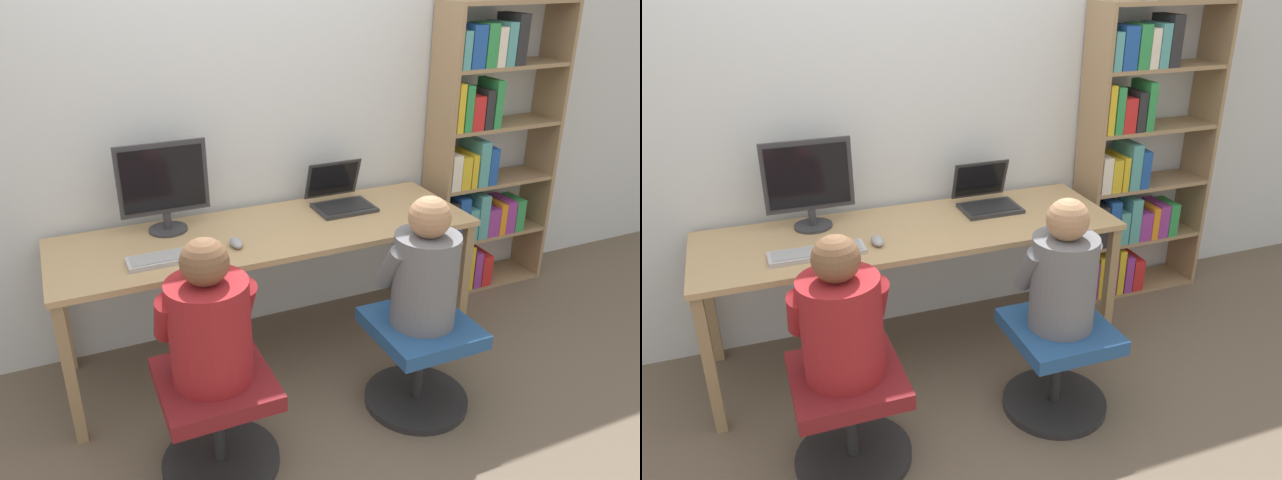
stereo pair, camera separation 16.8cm
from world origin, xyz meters
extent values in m
plane|color=brown|center=(0.00, 0.00, 0.00)|extent=(14.00, 14.00, 0.00)
cube|color=silver|center=(0.00, 0.75, 1.30)|extent=(10.00, 0.05, 2.60)
cube|color=tan|center=(0.00, 0.34, 0.73)|extent=(2.14, 0.69, 0.03)
cube|color=#9C7D56|center=(-1.03, 0.04, 0.36)|extent=(0.05, 0.05, 0.72)
cube|color=#9C7D56|center=(1.03, 0.04, 0.36)|extent=(0.05, 0.05, 0.72)
cube|color=#9C7D56|center=(-1.03, 0.65, 0.36)|extent=(0.05, 0.05, 0.72)
cube|color=#9C7D56|center=(1.03, 0.65, 0.36)|extent=(0.05, 0.05, 0.72)
cylinder|color=#333338|center=(-0.47, 0.54, 0.75)|extent=(0.19, 0.19, 0.01)
cylinder|color=#333338|center=(-0.47, 0.54, 0.80)|extent=(0.04, 0.04, 0.08)
cube|color=#333338|center=(-0.47, 0.54, 1.03)|extent=(0.44, 0.02, 0.36)
cube|color=black|center=(-0.47, 0.53, 1.03)|extent=(0.40, 0.01, 0.31)
cube|color=#2D2D30|center=(0.48, 0.44, 0.76)|extent=(0.32, 0.23, 0.02)
cube|color=black|center=(0.48, 0.44, 0.77)|extent=(0.28, 0.18, 0.00)
cube|color=#2D2D30|center=(0.48, 0.59, 0.88)|extent=(0.32, 0.08, 0.22)
cube|color=black|center=(0.48, 0.58, 0.87)|extent=(0.28, 0.07, 0.19)
cube|color=#B2B2B7|center=(-0.50, 0.19, 0.76)|extent=(0.44, 0.14, 0.02)
cube|color=#97979C|center=(-0.50, 0.19, 0.77)|extent=(0.41, 0.11, 0.00)
ellipsoid|color=#99999E|center=(-0.21, 0.21, 0.77)|extent=(0.06, 0.11, 0.04)
cylinder|color=#262628|center=(-0.49, -0.36, 0.02)|extent=(0.51, 0.51, 0.04)
cylinder|color=#262628|center=(-0.49, -0.36, 0.22)|extent=(0.05, 0.05, 0.36)
cube|color=maroon|center=(-0.49, -0.36, 0.43)|extent=(0.45, 0.48, 0.07)
cylinder|color=#262628|center=(0.51, -0.35, 0.02)|extent=(0.51, 0.51, 0.04)
cylinder|color=#262628|center=(0.51, -0.35, 0.22)|extent=(0.05, 0.05, 0.36)
cube|color=#234C84|center=(0.51, -0.35, 0.43)|extent=(0.45, 0.48, 0.07)
cylinder|color=maroon|center=(-0.49, -0.36, 0.68)|extent=(0.32, 0.32, 0.43)
sphere|color=brown|center=(-0.49, -0.36, 0.98)|extent=(0.19, 0.19, 0.19)
cylinder|color=maroon|center=(-0.65, -0.30, 0.74)|extent=(0.09, 0.20, 0.25)
cylinder|color=maroon|center=(-0.34, -0.30, 0.74)|extent=(0.09, 0.20, 0.25)
cylinder|color=slate|center=(0.51, -0.35, 0.68)|extent=(0.30, 0.30, 0.44)
sphere|color=#A87A56|center=(0.51, -0.35, 0.99)|extent=(0.19, 0.19, 0.19)
cylinder|color=slate|center=(0.36, -0.28, 0.75)|extent=(0.08, 0.20, 0.25)
cylinder|color=slate|center=(0.65, -0.28, 0.75)|extent=(0.08, 0.20, 0.25)
cube|color=#997A56|center=(1.17, 0.58, 0.90)|extent=(0.02, 0.28, 1.80)
cube|color=#997A56|center=(1.98, 0.58, 0.90)|extent=(0.02, 0.28, 1.80)
cube|color=#997A56|center=(1.58, 0.58, 0.01)|extent=(0.78, 0.27, 0.02)
cube|color=#997A56|center=(1.58, 0.58, 0.37)|extent=(0.78, 0.27, 0.02)
cube|color=#997A56|center=(1.58, 0.58, 0.72)|extent=(0.78, 0.27, 0.02)
cube|color=#997A56|center=(1.58, 0.58, 1.08)|extent=(0.78, 0.27, 0.02)
cube|color=#997A56|center=(1.58, 0.58, 1.43)|extent=(0.78, 0.27, 0.02)
cube|color=#997A56|center=(1.58, 0.58, 1.79)|extent=(0.78, 0.27, 0.02)
cube|color=#8C338C|center=(1.22, 0.55, 0.15)|extent=(0.04, 0.21, 0.26)
cube|color=gold|center=(1.28, 0.53, 0.16)|extent=(0.08, 0.18, 0.28)
cube|color=#8C338C|center=(1.35, 0.53, 0.14)|extent=(0.05, 0.18, 0.24)
cube|color=gold|center=(1.41, 0.55, 0.18)|extent=(0.05, 0.22, 0.30)
cube|color=#8C338C|center=(1.47, 0.53, 0.15)|extent=(0.06, 0.18, 0.25)
cube|color=red|center=(1.54, 0.55, 0.13)|extent=(0.08, 0.22, 0.21)
cube|color=#262628|center=(1.23, 0.54, 0.51)|extent=(0.08, 0.20, 0.27)
cube|color=#1E4C9E|center=(1.32, 0.53, 0.52)|extent=(0.07, 0.17, 0.29)
cube|color=teal|center=(1.39, 0.56, 0.48)|extent=(0.07, 0.23, 0.21)
cube|color=teal|center=(1.47, 0.53, 0.52)|extent=(0.07, 0.18, 0.28)
cube|color=#8C338C|center=(1.55, 0.54, 0.47)|extent=(0.09, 0.19, 0.18)
cube|color=orange|center=(1.62, 0.53, 0.48)|extent=(0.05, 0.17, 0.21)
cube|color=#8C338C|center=(1.68, 0.55, 0.49)|extent=(0.07, 0.22, 0.21)
cube|color=#2D8C47|center=(1.76, 0.54, 0.49)|extent=(0.07, 0.19, 0.21)
cube|color=silver|center=(1.23, 0.55, 0.84)|extent=(0.07, 0.21, 0.22)
cube|color=gold|center=(1.30, 0.55, 0.84)|extent=(0.07, 0.22, 0.20)
cube|color=gold|center=(1.36, 0.56, 0.84)|extent=(0.04, 0.23, 0.21)
cube|color=teal|center=(1.43, 0.56, 0.87)|extent=(0.07, 0.23, 0.28)
cube|color=#1E4C9E|center=(1.50, 0.55, 0.85)|extent=(0.06, 0.22, 0.23)
cube|color=gold|center=(1.22, 0.54, 1.23)|extent=(0.04, 0.20, 0.28)
cube|color=#2D8C47|center=(1.27, 0.55, 1.22)|extent=(0.05, 0.22, 0.27)
cube|color=red|center=(1.34, 0.52, 1.19)|extent=(0.08, 0.16, 0.20)
cube|color=#262628|center=(1.42, 0.55, 1.20)|extent=(0.06, 0.21, 0.23)
cube|color=#2D8C47|center=(1.48, 0.54, 1.23)|extent=(0.05, 0.20, 0.28)
cube|color=teal|center=(1.22, 0.55, 1.55)|extent=(0.05, 0.21, 0.21)
cube|color=#1E4C9E|center=(1.30, 0.54, 1.56)|extent=(0.09, 0.19, 0.23)
cube|color=#2D8C47|center=(1.39, 0.53, 1.57)|extent=(0.07, 0.18, 0.24)
cube|color=silver|center=(1.46, 0.54, 1.56)|extent=(0.06, 0.20, 0.22)
cube|color=teal|center=(1.52, 0.55, 1.57)|extent=(0.06, 0.22, 0.24)
cube|color=#262628|center=(1.59, 0.55, 1.59)|extent=(0.07, 0.21, 0.28)
camera|label=1|loc=(-0.94, -2.43, 2.02)|focal=35.00mm
camera|label=2|loc=(-0.78, -2.49, 2.02)|focal=35.00mm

